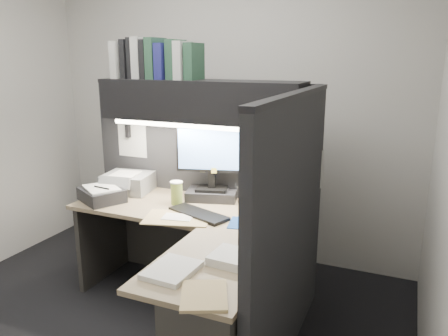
{
  "coord_description": "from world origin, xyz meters",
  "views": [
    {
      "loc": [
        1.57,
        -2.15,
        1.82
      ],
      "look_at": [
        0.42,
        0.51,
        1.07
      ],
      "focal_mm": 35.0,
      "sensor_mm": 36.0,
      "label": 1
    }
  ],
  "objects": [
    {
      "name": "mouse",
      "position": [
        0.64,
        0.42,
        0.75
      ],
      "size": [
        0.08,
        0.1,
        0.04
      ],
      "primitive_type": "ellipsoid",
      "rotation": [
        0.0,
        0.0,
        0.16
      ],
      "color": "black",
      "rests_on": "mousepad"
    },
    {
      "name": "desk",
      "position": [
        0.43,
        -0.0,
        0.44
      ],
      "size": [
        1.7,
        1.53,
        0.73
      ],
      "color": "#998161",
      "rests_on": "floor"
    },
    {
      "name": "overhead_shelf",
      "position": [
        0.12,
        0.75,
        1.5
      ],
      "size": [
        1.55,
        0.34,
        0.3
      ],
      "primitive_type": "cube",
      "color": "black",
      "rests_on": "partition_back"
    },
    {
      "name": "partition_right",
      "position": [
        0.98,
        0.18,
        0.8
      ],
      "size": [
        0.06,
        1.5,
        1.6
      ],
      "primitive_type": "cube",
      "color": "black",
      "rests_on": "floor"
    },
    {
      "name": "paper_stack_a",
      "position": [
        0.77,
        -0.14,
        0.75
      ],
      "size": [
        0.27,
        0.23,
        0.05
      ],
      "primitive_type": "cube",
      "rotation": [
        0.0,
        0.0,
        -0.06
      ],
      "color": "white",
      "rests_on": "desk"
    },
    {
      "name": "binder_row",
      "position": [
        -0.24,
        0.75,
        1.79
      ],
      "size": [
        0.69,
        0.25,
        0.31
      ],
      "color": "beige",
      "rests_on": "overhead_shelf"
    },
    {
      "name": "coffee_cup",
      "position": [
        -0.0,
        0.59,
        0.81
      ],
      "size": [
        0.12,
        0.12,
        0.17
      ],
      "primitive_type": "cylinder",
      "rotation": [
        0.0,
        0.0,
        -0.42
      ],
      "color": "#A1B247",
      "rests_on": "desk"
    },
    {
      "name": "paper_stack_b",
      "position": [
        0.51,
        -0.37,
        0.74
      ],
      "size": [
        0.24,
        0.3,
        0.03
      ],
      "primitive_type": "cube",
      "rotation": [
        0.0,
        0.0,
        -0.05
      ],
      "color": "white",
      "rests_on": "desk"
    },
    {
      "name": "notebook_stack",
      "position": [
        -0.57,
        0.42,
        0.78
      ],
      "size": [
        0.42,
        0.4,
        0.1
      ],
      "primitive_type": "cube",
      "rotation": [
        0.0,
        0.0,
        -0.49
      ],
      "color": "black",
      "rests_on": "desk"
    },
    {
      "name": "keyboard",
      "position": [
        0.26,
        0.43,
        0.74
      ],
      "size": [
        0.49,
        0.3,
        0.02
      ],
      "primitive_type": "cube",
      "rotation": [
        0.0,
        0.0,
        -0.34
      ],
      "color": "black",
      "rests_on": "desk"
    },
    {
      "name": "floor",
      "position": [
        0.0,
        0.0,
        0.0
      ],
      "size": [
        3.5,
        3.5,
        0.0
      ],
      "primitive_type": "plane",
      "color": "black",
      "rests_on": "ground"
    },
    {
      "name": "pinned_papers",
      "position": [
        0.42,
        0.56,
        1.05
      ],
      "size": [
        1.76,
        1.31,
        0.51
      ],
      "color": "white",
      "rests_on": "partition_back"
    },
    {
      "name": "mousepad",
      "position": [
        0.63,
        0.42,
        0.73
      ],
      "size": [
        0.28,
        0.26,
        0.0
      ],
      "primitive_type": "cube",
      "rotation": [
        0.0,
        0.0,
        0.2
      ],
      "color": "navy",
      "rests_on": "desk"
    },
    {
      "name": "partition_back",
      "position": [
        0.03,
        0.93,
        0.8
      ],
      "size": [
        1.9,
        0.06,
        1.6
      ],
      "primitive_type": "cube",
      "color": "black",
      "rests_on": "floor"
    },
    {
      "name": "open_folder",
      "position": [
        0.15,
        0.32,
        0.73
      ],
      "size": [
        0.51,
        0.41,
        0.01
      ],
      "primitive_type": "cube",
      "rotation": [
        0.0,
        0.0,
        0.28
      ],
      "color": "tan",
      "rests_on": "desk"
    },
    {
      "name": "telephone",
      "position": [
        0.69,
        0.67,
        0.78
      ],
      "size": [
        0.28,
        0.29,
        0.1
      ],
      "primitive_type": "cube",
      "rotation": [
        0.0,
        0.0,
        -0.15
      ],
      "color": "#B8B08E",
      "rests_on": "desk"
    },
    {
      "name": "monitor",
      "position": [
        0.19,
        0.79,
        0.96
      ],
      "size": [
        0.53,
        0.33,
        0.58
      ],
      "rotation": [
        0.0,
        0.0,
        0.28
      ],
      "color": "black",
      "rests_on": "desk"
    },
    {
      "name": "manila_stack",
      "position": [
        0.76,
        -0.52,
        0.74
      ],
      "size": [
        0.31,
        0.34,
        0.02
      ],
      "primitive_type": "cube",
      "rotation": [
        0.0,
        0.0,
        0.44
      ],
      "color": "tan",
      "rests_on": "desk"
    },
    {
      "name": "wall_back",
      "position": [
        0.0,
        1.5,
        1.35
      ],
      "size": [
        3.5,
        0.04,
        2.7
      ],
      "primitive_type": "cube",
      "color": "beige",
      "rests_on": "floor"
    },
    {
      "name": "task_light_tube",
      "position": [
        0.12,
        0.61,
        1.33
      ],
      "size": [
        1.32,
        0.04,
        0.04
      ],
      "primitive_type": "cylinder",
      "rotation": [
        0.0,
        1.57,
        0.0
      ],
      "color": "white",
      "rests_on": "overhead_shelf"
    },
    {
      "name": "printer",
      "position": [
        -0.53,
        0.71,
        0.8
      ],
      "size": [
        0.42,
        0.37,
        0.15
      ],
      "primitive_type": "cube",
      "rotation": [
        0.0,
        0.0,
        0.16
      ],
      "color": "gray",
      "rests_on": "desk"
    }
  ]
}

